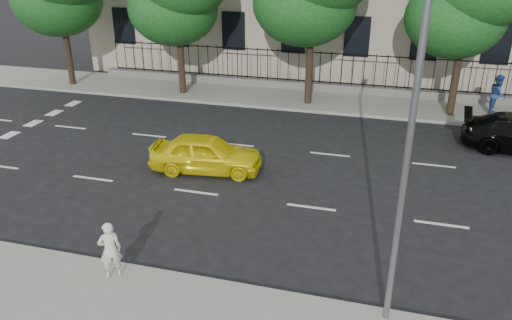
% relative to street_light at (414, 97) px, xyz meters
% --- Properties ---
extents(ground, '(120.00, 120.00, 0.00)m').
position_rel_street_light_xyz_m(ground, '(-2.50, 1.77, -5.15)').
color(ground, black).
rests_on(ground, ground).
extents(far_sidewalk, '(60.00, 4.00, 0.15)m').
position_rel_street_light_xyz_m(far_sidewalk, '(-2.50, 15.77, -5.07)').
color(far_sidewalk, gray).
rests_on(far_sidewalk, ground).
extents(lane_markings, '(49.60, 4.62, 0.01)m').
position_rel_street_light_xyz_m(lane_markings, '(-2.50, 6.52, -5.14)').
color(lane_markings, silver).
rests_on(lane_markings, ground).
extents(iron_fence, '(30.00, 0.50, 2.20)m').
position_rel_street_light_xyz_m(iron_fence, '(-2.50, 17.47, -4.50)').
color(iron_fence, slate).
rests_on(iron_fence, far_sidewalk).
extents(street_light, '(0.25, 3.32, 8.05)m').
position_rel_street_light_xyz_m(street_light, '(0.00, 0.00, 0.00)').
color(street_light, slate).
rests_on(street_light, near_sidewalk).
extents(yellow_taxi, '(4.32, 2.18, 1.41)m').
position_rel_street_light_xyz_m(yellow_taxi, '(-6.74, 6.01, -4.44)').
color(yellow_taxi, yellow).
rests_on(yellow_taxi, ground).
extents(woman_near, '(0.67, 0.63, 1.53)m').
position_rel_street_light_xyz_m(woman_near, '(-6.72, -0.79, -4.23)').
color(woman_near, white).
rests_on(woman_near, near_sidewalk).
extents(pedestrian_far, '(0.81, 1.00, 1.91)m').
position_rel_street_light_xyz_m(pedestrian_far, '(4.59, 15.62, -4.04)').
color(pedestrian_far, navy).
rests_on(pedestrian_far, far_sidewalk).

